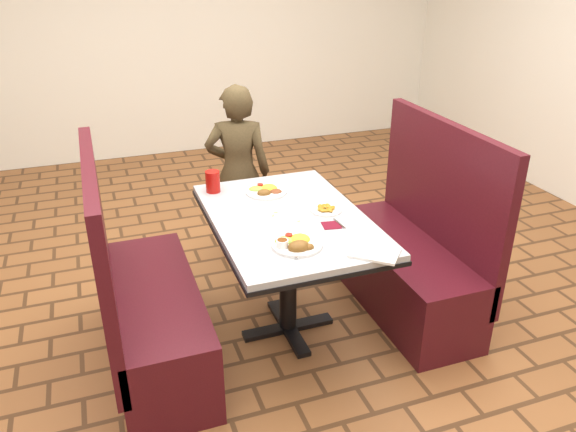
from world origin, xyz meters
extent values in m
plane|color=#985D31|center=(0.00, 0.00, 0.00)|extent=(7.00, 7.00, 0.00)
cube|color=white|center=(0.00, 3.50, 1.40)|extent=(6.00, 0.04, 2.80)
cube|color=#B2B4B7|center=(0.00, 0.00, 0.73)|extent=(0.80, 1.20, 0.03)
cube|color=black|center=(0.00, 0.00, 0.70)|extent=(0.81, 1.21, 0.02)
cylinder|color=black|center=(0.00, 0.00, 0.36)|extent=(0.10, 0.10, 0.69)
cube|color=black|center=(0.00, 0.00, 0.01)|extent=(0.55, 0.08, 0.03)
cube|color=black|center=(0.00, 0.00, 0.01)|extent=(0.08, 0.55, 0.03)
cube|color=#4B1119|center=(-0.75, 0.00, 0.23)|extent=(0.45, 1.20, 0.45)
cube|color=#4B1119|center=(-0.97, 0.00, 0.70)|extent=(0.06, 1.20, 0.95)
cube|color=#4B1119|center=(0.75, 0.00, 0.23)|extent=(0.45, 1.20, 0.45)
cube|color=#4B1119|center=(0.97, 0.00, 0.70)|extent=(0.06, 1.20, 0.95)
imported|color=brown|center=(0.00, 1.04, 0.63)|extent=(0.53, 0.42, 1.25)
cylinder|color=white|center=(-0.07, -0.33, 0.76)|extent=(0.25, 0.25, 0.01)
ellipsoid|color=yellow|center=(-0.05, -0.30, 0.79)|extent=(0.10, 0.10, 0.05)
ellipsoid|color=#92B648|center=(-0.12, -0.29, 0.78)|extent=(0.10, 0.08, 0.03)
cylinder|color=red|center=(-0.09, -0.27, 0.78)|extent=(0.04, 0.04, 0.01)
ellipsoid|color=brown|center=(-0.08, -0.38, 0.80)|extent=(0.11, 0.08, 0.06)
ellipsoid|color=brown|center=(-0.04, -0.40, 0.78)|extent=(0.06, 0.04, 0.04)
cylinder|color=white|center=(-0.15, -0.34, 0.78)|extent=(0.06, 0.06, 0.04)
cylinder|color=brown|center=(-0.15, -0.34, 0.80)|extent=(0.05, 0.05, 0.00)
cylinder|color=white|center=(-0.01, 0.34, 0.76)|extent=(0.24, 0.24, 0.01)
ellipsoid|color=yellow|center=(0.01, 0.37, 0.79)|extent=(0.10, 0.10, 0.04)
ellipsoid|color=#92B648|center=(-0.06, 0.39, 0.78)|extent=(0.10, 0.08, 0.03)
cylinder|color=red|center=(-0.03, 0.40, 0.78)|extent=(0.04, 0.04, 0.01)
ellipsoid|color=brown|center=(0.04, 0.31, 0.78)|extent=(0.07, 0.07, 0.02)
ellipsoid|color=brown|center=(-0.04, 0.30, 0.79)|extent=(0.08, 0.06, 0.05)
cylinder|color=white|center=(0.22, -0.01, 0.76)|extent=(0.17, 0.17, 0.01)
cube|color=#5E0E1B|center=(0.17, -0.18, 0.75)|extent=(0.11, 0.11, 0.00)
cube|color=silver|center=(0.22, -0.19, 0.75)|extent=(0.02, 0.13, 0.00)
cylinder|color=#AF100B|center=(-0.30, 0.47, 0.81)|extent=(0.09, 0.09, 0.13)
cube|color=white|center=(0.25, -0.53, 0.76)|extent=(0.28, 0.27, 0.01)
cube|color=silver|center=(-0.07, -0.33, 0.76)|extent=(0.02, 0.16, 0.00)
cube|color=silver|center=(-0.13, -0.39, 0.76)|extent=(0.03, 0.16, 0.00)
camera|label=1|loc=(-0.92, -2.57, 2.05)|focal=35.00mm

